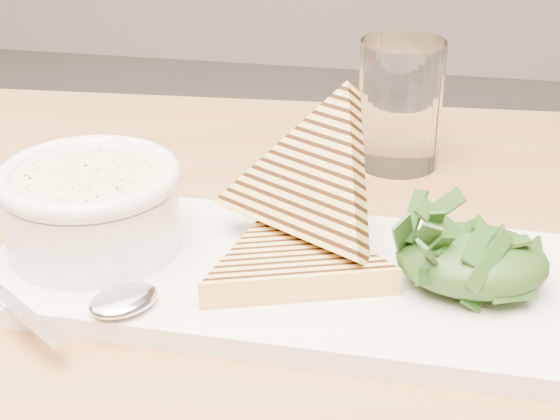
% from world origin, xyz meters
% --- Properties ---
extents(table_top, '(1.18, 0.83, 0.04)m').
position_xyz_m(table_top, '(0.19, 0.24, 0.71)').
color(table_top, brown).
rests_on(table_top, ground).
extents(platter, '(0.41, 0.19, 0.02)m').
position_xyz_m(platter, '(0.14, 0.23, 0.74)').
color(platter, silver).
rests_on(platter, table_top).
extents(soup_bowl, '(0.13, 0.13, 0.05)m').
position_xyz_m(soup_bowl, '(0.00, 0.24, 0.77)').
color(soup_bowl, silver).
rests_on(soup_bowl, platter).
extents(soup, '(0.11, 0.11, 0.01)m').
position_xyz_m(soup, '(0.00, 0.24, 0.80)').
color(soup, beige).
rests_on(soup, soup_bowl).
extents(bowl_rim, '(0.13, 0.13, 0.01)m').
position_xyz_m(bowl_rim, '(0.00, 0.24, 0.80)').
color(bowl_rim, silver).
rests_on(bowl_rim, soup_bowl).
extents(sandwich_flat, '(0.20, 0.20, 0.02)m').
position_xyz_m(sandwich_flat, '(0.15, 0.23, 0.75)').
color(sandwich_flat, tan).
rests_on(sandwich_flat, platter).
extents(sandwich_lean, '(0.22, 0.22, 0.17)m').
position_xyz_m(sandwich_lean, '(0.16, 0.26, 0.79)').
color(sandwich_lean, tan).
rests_on(sandwich_lean, sandwich_flat).
extents(salad_base, '(0.10, 0.08, 0.04)m').
position_xyz_m(salad_base, '(0.27, 0.23, 0.76)').
color(salad_base, black).
rests_on(salad_base, platter).
extents(arugula_pile, '(0.11, 0.10, 0.05)m').
position_xyz_m(arugula_pile, '(0.27, 0.23, 0.77)').
color(arugula_pile, '#2E5822').
rests_on(arugula_pile, platter).
extents(spoon_bowl, '(0.06, 0.06, 0.01)m').
position_xyz_m(spoon_bowl, '(0.05, 0.16, 0.75)').
color(spoon_bowl, silver).
rests_on(spoon_bowl, platter).
extents(spoon_handle, '(0.10, 0.08, 0.00)m').
position_xyz_m(spoon_handle, '(-0.02, 0.15, 0.75)').
color(spoon_handle, silver).
rests_on(spoon_handle, platter).
extents(glass_near, '(0.08, 0.08, 0.12)m').
position_xyz_m(glass_near, '(0.21, 0.46, 0.79)').
color(glass_near, white).
rests_on(glass_near, table_top).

